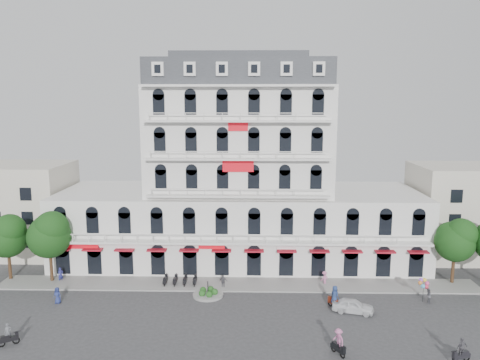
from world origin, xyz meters
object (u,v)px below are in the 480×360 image
rider_east (335,297)px  rider_center (338,341)px  rider_west (8,336)px  rider_northeast (462,351)px  parked_car (353,306)px  balloon_vendor (426,290)px

rider_east → rider_center: bearing=135.3°
rider_east → rider_west: bearing=68.8°
rider_east → rider_northeast: bearing=-176.0°
parked_car → balloon_vendor: bearing=-57.7°
rider_west → rider_northeast: (36.67, -1.73, 0.16)m
rider_east → rider_northeast: 12.57m
parked_car → balloon_vendor: balloon_vendor is taller
rider_west → balloon_vendor: (37.95, 9.32, 0.46)m
parked_car → balloon_vendor: (7.86, 2.42, 0.63)m
parked_car → rider_east: size_ratio=1.70×
rider_west → rider_east: bearing=-15.0°
rider_east → balloon_vendor: balloon_vendor is taller
rider_center → balloon_vendor: size_ratio=0.93×
rider_northeast → rider_center: size_ratio=0.91×
rider_east → rider_center: 8.74m
parked_car → rider_center: 8.26m
rider_east → rider_center: rider_east is taller
rider_center → balloon_vendor: (10.70, 10.16, 0.10)m
rider_east → rider_northeast: (8.18, -9.54, -0.18)m
rider_northeast → balloon_vendor: (1.28, 11.04, 0.30)m
rider_east → rider_northeast: rider_east is taller
rider_center → balloon_vendor: 14.75m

